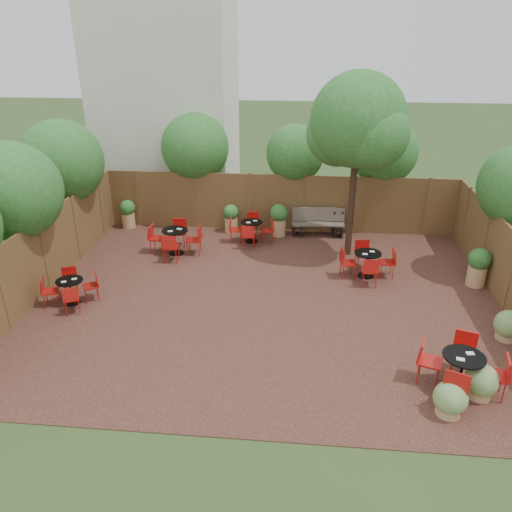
# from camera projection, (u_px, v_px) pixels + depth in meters

# --- Properties ---
(ground) EXTENTS (80.00, 80.00, 0.00)m
(ground) POSITION_uv_depth(u_px,v_px,m) (268.00, 299.00, 13.19)
(ground) COLOR #354F23
(ground) RESTS_ON ground
(courtyard_paving) EXTENTS (12.00, 10.00, 0.02)m
(courtyard_paving) POSITION_uv_depth(u_px,v_px,m) (268.00, 299.00, 13.19)
(courtyard_paving) COLOR #351A15
(courtyard_paving) RESTS_ON ground
(fence_back) EXTENTS (12.00, 0.08, 2.00)m
(fence_back) POSITION_uv_depth(u_px,v_px,m) (279.00, 203.00, 17.31)
(fence_back) COLOR brown
(fence_back) RESTS_ON ground
(fence_left) EXTENTS (0.08, 10.00, 2.00)m
(fence_left) POSITION_uv_depth(u_px,v_px,m) (43.00, 255.00, 13.30)
(fence_left) COLOR brown
(fence_left) RESTS_ON ground
(fence_right) EXTENTS (0.08, 10.00, 2.00)m
(fence_right) POSITION_uv_depth(u_px,v_px,m) (512.00, 275.00, 12.25)
(fence_right) COLOR brown
(fence_right) RESTS_ON ground
(neighbour_building) EXTENTS (5.00, 4.00, 8.00)m
(neighbour_building) POSITION_uv_depth(u_px,v_px,m) (167.00, 100.00, 19.18)
(neighbour_building) COLOR silver
(neighbour_building) RESTS_ON ground
(overhang_foliage) EXTENTS (15.64, 10.67, 2.58)m
(overhang_foliage) POSITION_uv_depth(u_px,v_px,m) (189.00, 171.00, 14.54)
(overhang_foliage) COLOR #256520
(overhang_foliage) RESTS_ON ground
(courtyard_tree) EXTENTS (2.84, 2.75, 5.49)m
(courtyard_tree) POSITION_uv_depth(u_px,v_px,m) (358.00, 126.00, 14.15)
(courtyard_tree) COLOR black
(courtyard_tree) RESTS_ON courtyard_paving
(park_bench_left) EXTENTS (1.55, 0.68, 0.93)m
(park_bench_left) POSITION_uv_depth(u_px,v_px,m) (314.00, 221.00, 17.07)
(park_bench_left) COLOR brown
(park_bench_left) RESTS_ON courtyard_paving
(park_bench_right) EXTENTS (1.52, 0.49, 0.94)m
(park_bench_right) POSITION_uv_depth(u_px,v_px,m) (322.00, 222.00, 17.05)
(park_bench_right) COLOR brown
(park_bench_right) RESTS_ON courtyard_paving
(bistro_tables) EXTENTS (10.53, 8.65, 0.91)m
(bistro_tables) POSITION_uv_depth(u_px,v_px,m) (266.00, 272.00, 13.64)
(bistro_tables) COLOR black
(bistro_tables) RESTS_ON courtyard_paving
(planters) EXTENTS (11.54, 3.97, 1.10)m
(planters) POSITION_uv_depth(u_px,v_px,m) (279.00, 228.00, 16.26)
(planters) COLOR tan
(planters) RESTS_ON courtyard_paving
(low_shrubs) EXTENTS (2.58, 3.29, 0.70)m
(low_shrubs) POSITION_uv_depth(u_px,v_px,m) (484.00, 365.00, 10.04)
(low_shrubs) COLOR tan
(low_shrubs) RESTS_ON courtyard_paving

